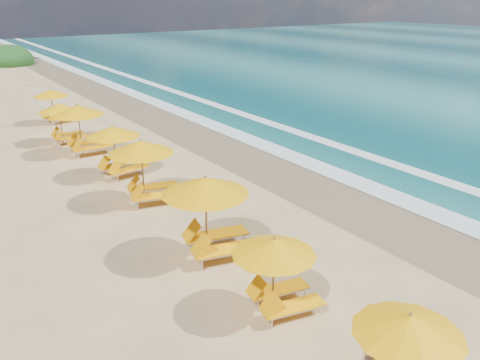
% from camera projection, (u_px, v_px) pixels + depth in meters
% --- Properties ---
extents(ground, '(160.00, 160.00, 0.00)m').
position_uv_depth(ground, '(240.00, 212.00, 17.00)').
color(ground, '#DBBA81').
rests_on(ground, ground).
extents(wet_sand, '(4.00, 160.00, 0.01)m').
position_uv_depth(wet_sand, '(325.00, 188.00, 19.10)').
color(wet_sand, olive).
rests_on(wet_sand, ground).
extents(surf_foam, '(4.00, 160.00, 0.01)m').
position_uv_depth(surf_foam, '(372.00, 174.00, 20.52)').
color(surf_foam, white).
rests_on(surf_foam, ground).
extents(station_2, '(2.63, 2.62, 2.00)m').
position_uv_depth(station_2, '(407.00, 349.00, 8.80)').
color(station_2, olive).
rests_on(station_2, ground).
extents(station_3, '(2.42, 2.32, 2.00)m').
position_uv_depth(station_3, '(279.00, 270.00, 11.34)').
color(station_3, olive).
rests_on(station_3, ground).
extents(station_4, '(3.07, 2.96, 2.49)m').
position_uv_depth(station_4, '(213.00, 211.00, 13.73)').
color(station_4, olive).
rests_on(station_4, ground).
extents(station_5, '(2.95, 2.85, 2.38)m').
position_uv_depth(station_5, '(147.00, 167.00, 17.46)').
color(station_5, olive).
rests_on(station_5, ground).
extents(station_6, '(2.62, 2.49, 2.20)m').
position_uv_depth(station_6, '(118.00, 147.00, 20.02)').
color(station_6, olive).
rests_on(station_6, ground).
extents(station_7, '(2.65, 2.47, 2.40)m').
position_uv_depth(station_7, '(84.00, 126.00, 22.82)').
color(station_7, olive).
rests_on(station_7, ground).
extents(station_8, '(2.27, 2.10, 2.07)m').
position_uv_depth(station_8, '(64.00, 120.00, 24.61)').
color(station_8, olive).
rests_on(station_8, ground).
extents(station_9, '(2.48, 2.39, 2.02)m').
position_uv_depth(station_9, '(55.00, 104.00, 28.44)').
color(station_9, olive).
rests_on(station_9, ground).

